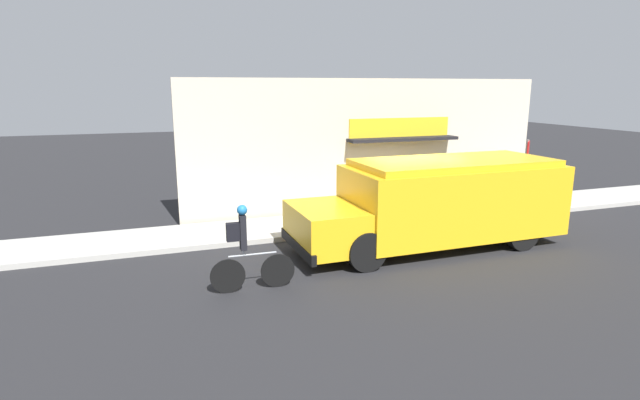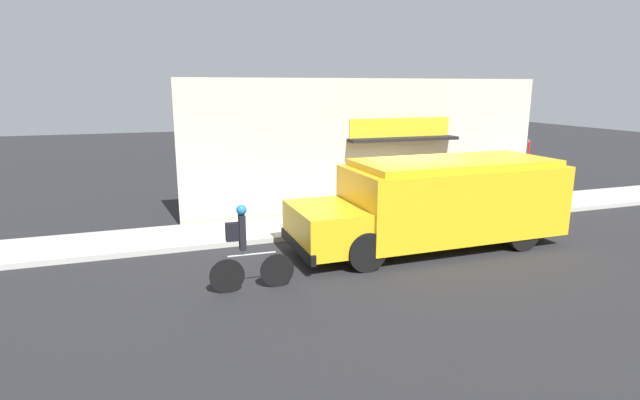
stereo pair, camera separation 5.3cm
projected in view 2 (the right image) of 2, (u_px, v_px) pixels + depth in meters
The scene contains 7 objects.
ground_plane at pixel (405, 229), 14.27m from camera, with size 70.00×70.00×0.00m, color #232326.
sidewalk at pixel (388, 218), 15.23m from camera, with size 28.00×2.12×0.14m.
storefront at pixel (373, 146), 16.00m from camera, with size 12.15×0.75×4.24m.
school_bus at pixel (438, 201), 12.55m from camera, with size 6.93×2.86×2.21m.
cyclist at pixel (246, 251), 9.82m from camera, with size 1.70×0.20×1.77m.
stop_sign_post at pixel (527, 162), 15.93m from camera, with size 0.45×0.45×2.21m.
trash_bin at pixel (418, 196), 15.85m from camera, with size 0.57×0.57×0.89m.
Camera 2 is at (-6.79, -12.18, 3.99)m, focal length 28.00 mm.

